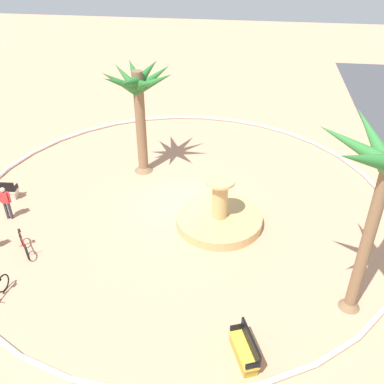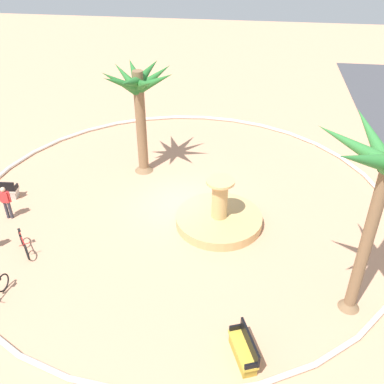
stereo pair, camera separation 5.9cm
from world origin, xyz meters
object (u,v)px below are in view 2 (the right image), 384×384
object	(u,v)px
bench_east	(244,351)
bench_west	(2,191)
person_cyclist_helmet	(6,201)
bicycle_red_frame	(24,244)
fountain	(219,218)
palm_tree_near_fountain	(138,95)

from	to	relation	value
bench_east	bench_west	bearing A→B (deg)	-122.34
person_cyclist_helmet	bicycle_red_frame	bearing A→B (deg)	39.00
bicycle_red_frame	fountain	bearing A→B (deg)	110.63
bench_west	person_cyclist_helmet	world-z (taller)	person_cyclist_helmet
bench_east	bench_west	xyz separation A→B (m)	(-7.78, -12.29, 0.00)
bench_east	bicycle_red_frame	distance (m)	10.19
fountain	bench_west	size ratio (longest dim) A/B	2.42
fountain	bench_east	xyz separation A→B (m)	(7.03, 1.38, 0.02)
palm_tree_near_fountain	bench_west	size ratio (longest dim) A/B	3.59
bench_west	bench_east	bearing A→B (deg)	57.66
person_cyclist_helmet	palm_tree_near_fountain	bearing A→B (deg)	134.37
palm_tree_near_fountain	bench_west	bearing A→B (deg)	-61.09
bench_east	bicycle_red_frame	xyz separation A→B (m)	(-4.02, -9.37, 0.04)
palm_tree_near_fountain	person_cyclist_helmet	size ratio (longest dim) A/B	3.45
bench_west	person_cyclist_helmet	bearing A→B (deg)	36.19
bench_east	fountain	bearing A→B (deg)	-168.90
bicycle_red_frame	bench_east	bearing A→B (deg)	66.77
fountain	bench_east	distance (m)	7.16
bench_west	bicycle_red_frame	bearing A→B (deg)	37.84
bench_east	person_cyclist_helmet	distance (m)	12.74
bench_west	bicycle_red_frame	world-z (taller)	bench_west
palm_tree_near_fountain	bench_west	distance (m)	8.34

